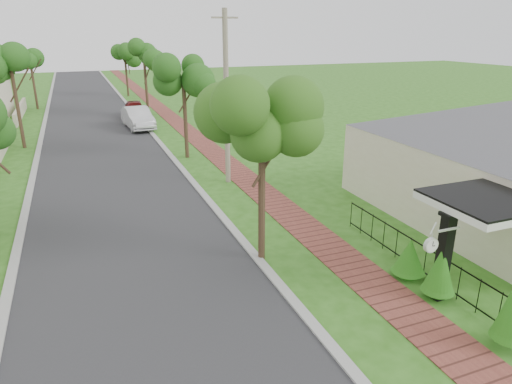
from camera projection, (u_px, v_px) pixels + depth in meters
ground at (274, 311)px, 12.05m from camera, size 160.00×160.00×0.00m
road at (102, 149)px, 28.52m from camera, size 7.00×120.00×0.02m
kerb_right at (160, 144)px, 29.79m from camera, size 0.30×120.00×0.10m
kerb_left at (38, 154)px, 27.26m from camera, size 0.30×120.00×0.10m
sidewalk at (199, 140)px, 30.69m from camera, size 1.50×120.00×0.03m
porch_post at (443, 260)px, 12.38m from camera, size 0.48×0.48×2.52m
picket_fence at (425, 261)px, 13.57m from camera, size 0.03×8.02×1.00m
street_trees at (90, 66)px, 33.03m from camera, size 10.70×37.65×5.89m
hedge_row at (450, 278)px, 12.09m from camera, size 0.88×4.33×2.22m
parked_car_red at (135, 109)px, 38.30m from camera, size 1.98×4.25×1.41m
parked_car_white at (138, 118)px, 34.08m from camera, size 2.03×4.88×1.57m
near_tree at (262, 125)px, 13.35m from camera, size 2.15×2.15×5.52m
utility_pole at (226, 99)px, 20.98m from camera, size 1.20×0.24×7.92m
station_clock at (432, 244)px, 11.45m from camera, size 1.05×0.13×0.57m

